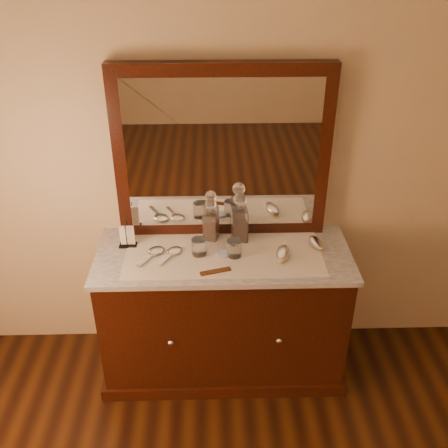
% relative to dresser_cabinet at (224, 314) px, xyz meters
% --- Properties ---
extents(dresser_cabinet, '(1.40, 0.55, 0.82)m').
position_rel_dresser_cabinet_xyz_m(dresser_cabinet, '(0.00, 0.00, 0.00)').
color(dresser_cabinet, black).
rests_on(dresser_cabinet, floor).
extents(dresser_plinth, '(1.46, 0.59, 0.08)m').
position_rel_dresser_cabinet_xyz_m(dresser_plinth, '(0.00, 0.00, -0.37)').
color(dresser_plinth, black).
rests_on(dresser_plinth, floor).
extents(knob_left, '(0.04, 0.04, 0.04)m').
position_rel_dresser_cabinet_xyz_m(knob_left, '(-0.30, -0.28, 0.04)').
color(knob_left, silver).
rests_on(knob_left, dresser_cabinet).
extents(knob_right, '(0.04, 0.04, 0.04)m').
position_rel_dresser_cabinet_xyz_m(knob_right, '(0.30, -0.28, 0.04)').
color(knob_right, silver).
rests_on(knob_right, dresser_cabinet).
extents(marble_top, '(1.44, 0.59, 0.03)m').
position_rel_dresser_cabinet_xyz_m(marble_top, '(0.00, 0.00, 0.42)').
color(marble_top, silver).
rests_on(marble_top, dresser_cabinet).
extents(mirror_frame, '(1.20, 0.08, 1.00)m').
position_rel_dresser_cabinet_xyz_m(mirror_frame, '(0.00, 0.25, 0.94)').
color(mirror_frame, black).
rests_on(mirror_frame, marble_top).
extents(mirror_glass, '(1.06, 0.01, 0.86)m').
position_rel_dresser_cabinet_xyz_m(mirror_glass, '(0.00, 0.21, 0.94)').
color(mirror_glass, white).
rests_on(mirror_glass, marble_top).
extents(lace_runner, '(1.10, 0.45, 0.00)m').
position_rel_dresser_cabinet_xyz_m(lace_runner, '(0.00, -0.02, 0.44)').
color(lace_runner, silver).
rests_on(lace_runner, marble_top).
extents(pin_dish, '(0.08, 0.08, 0.01)m').
position_rel_dresser_cabinet_xyz_m(pin_dish, '(-0.00, -0.02, 0.45)').
color(pin_dish, white).
rests_on(pin_dish, lace_runner).
extents(comb, '(0.17, 0.08, 0.01)m').
position_rel_dresser_cabinet_xyz_m(comb, '(-0.05, -0.18, 0.45)').
color(comb, brown).
rests_on(comb, lace_runner).
extents(napkin_rack, '(0.10, 0.07, 0.15)m').
position_rel_dresser_cabinet_xyz_m(napkin_rack, '(-0.55, 0.09, 0.50)').
color(napkin_rack, black).
rests_on(napkin_rack, marble_top).
extents(decanter_left, '(0.10, 0.10, 0.26)m').
position_rel_dresser_cabinet_xyz_m(decanter_left, '(-0.07, 0.15, 0.54)').
color(decanter_left, brown).
rests_on(decanter_left, lace_runner).
extents(decanter_right, '(0.10, 0.10, 0.30)m').
position_rel_dresser_cabinet_xyz_m(decanter_right, '(0.10, 0.14, 0.56)').
color(decanter_right, brown).
rests_on(decanter_right, lace_runner).
extents(brush_near, '(0.11, 0.17, 0.04)m').
position_rel_dresser_cabinet_xyz_m(brush_near, '(0.33, -0.05, 0.47)').
color(brush_near, '#95825B').
rests_on(brush_near, lace_runner).
extents(brush_far, '(0.10, 0.16, 0.04)m').
position_rel_dresser_cabinet_xyz_m(brush_far, '(0.53, 0.05, 0.46)').
color(brush_far, '#95825B').
rests_on(brush_far, lace_runner).
extents(hand_mirror_outer, '(0.16, 0.22, 0.02)m').
position_rel_dresser_cabinet_xyz_m(hand_mirror_outer, '(-0.39, -0.00, 0.45)').
color(hand_mirror_outer, silver).
rests_on(hand_mirror_outer, lace_runner).
extents(hand_mirror_inner, '(0.14, 0.20, 0.02)m').
position_rel_dresser_cabinet_xyz_m(hand_mirror_inner, '(-0.29, -0.00, 0.45)').
color(hand_mirror_inner, silver).
rests_on(hand_mirror_inner, lace_runner).
extents(tumblers, '(0.28, 0.11, 0.10)m').
position_rel_dresser_cabinet_xyz_m(tumblers, '(-0.04, -0.02, 0.49)').
color(tumblers, white).
rests_on(tumblers, lace_runner).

